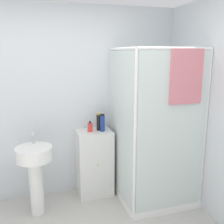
% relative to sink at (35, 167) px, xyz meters
% --- Properties ---
extents(wall_back, '(6.40, 0.06, 2.50)m').
position_rel_sink_xyz_m(wall_back, '(0.29, 0.46, 0.65)').
color(wall_back, silver).
rests_on(wall_back, ground_plane).
extents(shower_enclosure, '(0.92, 0.95, 1.96)m').
position_rel_sink_xyz_m(shower_enclosure, '(1.44, -0.11, -0.07)').
color(shower_enclosure, white).
rests_on(shower_enclosure, ground_plane).
extents(vanity_cabinet, '(0.45, 0.37, 0.90)m').
position_rel_sink_xyz_m(vanity_cabinet, '(0.77, 0.25, -0.15)').
color(vanity_cabinet, silver).
rests_on(vanity_cabinet, ground_plane).
extents(sink, '(0.42, 0.42, 0.97)m').
position_rel_sink_xyz_m(sink, '(0.00, 0.00, 0.00)').
color(sink, white).
rests_on(sink, ground_plane).
extents(soap_dispenser, '(0.07, 0.07, 0.14)m').
position_rel_sink_xyz_m(soap_dispenser, '(0.71, 0.23, 0.36)').
color(soap_dispenser, red).
rests_on(soap_dispenser, vanity_cabinet).
extents(shampoo_bottle_tall_black, '(0.06, 0.06, 0.23)m').
position_rel_sink_xyz_m(shampoo_bottle_tall_black, '(0.84, 0.26, 0.41)').
color(shampoo_bottle_tall_black, black).
rests_on(shampoo_bottle_tall_black, vanity_cabinet).
extents(shampoo_bottle_blue, '(0.06, 0.06, 0.23)m').
position_rel_sink_xyz_m(shampoo_bottle_blue, '(0.87, 0.20, 0.41)').
color(shampoo_bottle_blue, navy).
rests_on(shampoo_bottle_blue, vanity_cabinet).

